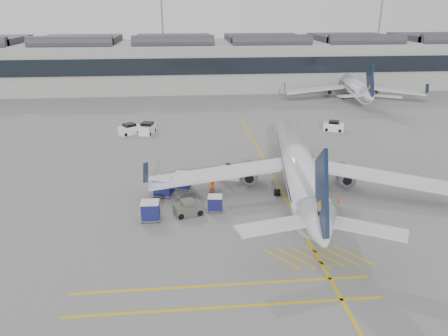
{
  "coord_description": "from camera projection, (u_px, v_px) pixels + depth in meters",
  "views": [
    {
      "loc": [
        -0.61,
        -36.78,
        19.21
      ],
      "look_at": [
        3.37,
        3.71,
        4.0
      ],
      "focal_mm": 35.0,
      "sensor_mm": 36.0,
      "label": 1
    }
  ],
  "objects": [
    {
      "name": "baggage_cart_a",
      "position": [
        215.0,
        203.0,
        43.17
      ],
      "size": [
        1.67,
        1.44,
        1.59
      ],
      "rotation": [
        0.0,
        0.0,
        -0.14
      ],
      "color": "gray",
      "rests_on": "ground"
    },
    {
      "name": "ramp_agent_b",
      "position": [
        211.0,
        185.0,
        47.39
      ],
      "size": [
        1.05,
        0.97,
        1.73
      ],
      "primitive_type": "imported",
      "rotation": [
        0.0,
        0.0,
        3.61
      ],
      "color": "orange",
      "rests_on": "ground"
    },
    {
      "name": "service_van_right",
      "position": [
        334.0,
        126.0,
        70.92
      ],
      "size": [
        3.57,
        2.7,
        1.65
      ],
      "rotation": [
        0.0,
        0.0,
        -0.39
      ],
      "color": "white",
      "rests_on": "ground"
    },
    {
      "name": "safety_cone_nose",
      "position": [
        284.0,
        149.0,
        61.38
      ],
      "size": [
        0.4,
        0.4,
        0.56
      ],
      "primitive_type": "cone",
      "color": "#F24C0A",
      "rests_on": "ground"
    },
    {
      "name": "ramp_agent_a",
      "position": [
        223.0,
        175.0,
        50.03
      ],
      "size": [
        0.79,
        0.77,
        1.83
      ],
      "primitive_type": "imported",
      "rotation": [
        0.0,
        0.0,
        0.73
      ],
      "color": "#FF620D",
      "rests_on": "ground"
    },
    {
      "name": "baggage_cart_c",
      "position": [
        163.0,
        186.0,
        46.53
      ],
      "size": [
        2.35,
        2.12,
        2.06
      ],
      "rotation": [
        0.0,
        0.0,
        -0.31
      ],
      "color": "gray",
      "rests_on": "ground"
    },
    {
      "name": "apron_markings",
      "position": [
        275.0,
        179.0,
        51.3
      ],
      "size": [
        0.25,
        60.0,
        0.01
      ],
      "primitive_type": "cube",
      "color": "gold",
      "rests_on": "ground"
    },
    {
      "name": "terminal",
      "position": [
        183.0,
        63.0,
        105.96
      ],
      "size": [
        200.0,
        20.45,
        12.4
      ],
      "color": "#9E9E99",
      "rests_on": "ground"
    },
    {
      "name": "baggage_cart_d",
      "position": [
        150.0,
        210.0,
        41.21
      ],
      "size": [
        1.84,
        1.52,
        1.91
      ],
      "rotation": [
        0.0,
        0.0,
        -0.02
      ],
      "color": "gray",
      "rests_on": "ground"
    },
    {
      "name": "belt_loader",
      "position": [
        231.0,
        174.0,
        51.36
      ],
      "size": [
        4.55,
        2.07,
        1.81
      ],
      "rotation": [
        0.0,
        0.0,
        -0.18
      ],
      "color": "beige",
      "rests_on": "ground"
    },
    {
      "name": "light_masts",
      "position": [
        175.0,
        24.0,
        116.01
      ],
      "size": [
        113.0,
        0.6,
        25.45
      ],
      "color": "slate",
      "rests_on": "ground"
    },
    {
      "name": "ground",
      "position": [
        192.0,
        223.0,
        41.07
      ],
      "size": [
        220.0,
        220.0,
        0.0
      ],
      "primitive_type": "plane",
      "color": "gray",
      "rests_on": "ground"
    },
    {
      "name": "airliner_main",
      "position": [
        298.0,
        166.0,
        47.41
      ],
      "size": [
        32.75,
        36.03,
        9.62
      ],
      "rotation": [
        0.0,
        0.0,
        -0.15
      ],
      "color": "silver",
      "rests_on": "ground"
    },
    {
      "name": "baggage_cart_b",
      "position": [
        182.0,
        180.0,
        48.35
      ],
      "size": [
        2.14,
        1.94,
        1.86
      ],
      "rotation": [
        0.0,
        0.0,
        -0.32
      ],
      "color": "gray",
      "rests_on": "ground"
    },
    {
      "name": "service_van_mid",
      "position": [
        148.0,
        129.0,
        69.36
      ],
      "size": [
        2.69,
        3.86,
        1.8
      ],
      "rotation": [
        0.0,
        0.0,
        1.28
      ],
      "color": "white",
      "rests_on": "ground"
    },
    {
      "name": "service_van_left",
      "position": [
        130.0,
        129.0,
        69.01
      ],
      "size": [
        3.71,
        3.24,
        1.72
      ],
      "rotation": [
        0.0,
        0.0,
        0.59
      ],
      "color": "white",
      "rests_on": "ground"
    },
    {
      "name": "pushback_tug",
      "position": [
        188.0,
        208.0,
        42.45
      ],
      "size": [
        3.03,
        2.33,
        1.5
      ],
      "rotation": [
        0.0,
        0.0,
        0.29
      ],
      "color": "#4C4F43",
      "rests_on": "ground"
    },
    {
      "name": "safety_cone_engine",
      "position": [
        340.0,
        201.0,
        45.02
      ],
      "size": [
        0.4,
        0.4,
        0.55
      ],
      "primitive_type": "cone",
      "color": "#F24C0A",
      "rests_on": "ground"
    },
    {
      "name": "airliner_far",
      "position": [
        352.0,
        86.0,
        95.48
      ],
      "size": [
        30.48,
        33.53,
        8.95
      ],
      "rotation": [
        0.0,
        0.0,
        -0.15
      ],
      "color": "silver",
      "rests_on": "ground"
    }
  ]
}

